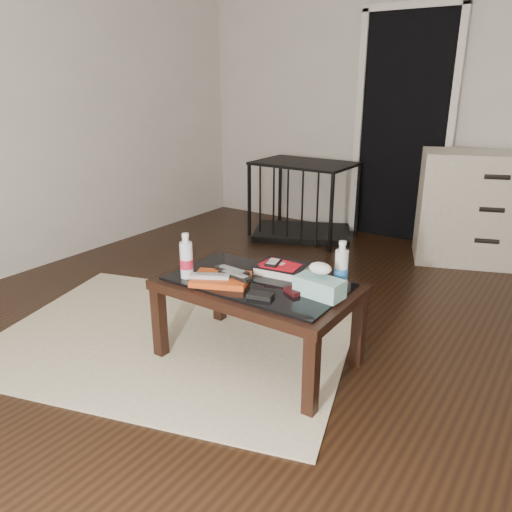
% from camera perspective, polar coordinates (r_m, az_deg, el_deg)
% --- Properties ---
extents(ground, '(5.00, 5.00, 0.00)m').
position_cam_1_polar(ground, '(2.76, 5.83, -11.91)').
color(ground, black).
rests_on(ground, ground).
extents(room_shell, '(5.00, 5.00, 5.00)m').
position_cam_1_polar(room_shell, '(2.36, 7.29, 23.91)').
color(room_shell, silver).
rests_on(room_shell, ground).
extents(doorway, '(0.90, 0.08, 2.07)m').
position_cam_1_polar(doorway, '(4.81, 16.50, 13.86)').
color(doorway, black).
rests_on(doorway, ground).
extents(coffee_table, '(1.00, 0.60, 0.46)m').
position_cam_1_polar(coffee_table, '(2.58, 0.17, -4.16)').
color(coffee_table, black).
rests_on(coffee_table, ground).
extents(rug, '(2.34, 2.00, 0.01)m').
position_cam_1_polar(rug, '(3.00, -9.50, -9.17)').
color(rug, beige).
rests_on(rug, ground).
extents(dresser, '(1.30, 0.88, 0.90)m').
position_cam_1_polar(dresser, '(4.47, 25.82, 4.85)').
color(dresser, beige).
rests_on(dresser, ground).
extents(pet_crate, '(1.07, 0.92, 0.71)m').
position_cam_1_polar(pet_crate, '(4.81, 5.37, 4.96)').
color(pet_crate, black).
rests_on(pet_crate, ground).
extents(magazines, '(0.34, 0.30, 0.03)m').
position_cam_1_polar(magazines, '(2.54, -4.04, -2.66)').
color(magazines, '#C14212').
rests_on(magazines, coffee_table).
extents(remote_silver, '(0.20, 0.14, 0.02)m').
position_cam_1_polar(remote_silver, '(2.52, -5.31, -2.27)').
color(remote_silver, '#A9AAAE').
rests_on(remote_silver, magazines).
extents(remote_black_front, '(0.21, 0.08, 0.02)m').
position_cam_1_polar(remote_black_front, '(2.52, -2.39, -2.20)').
color(remote_black_front, black).
rests_on(remote_black_front, magazines).
extents(remote_black_back, '(0.20, 0.07, 0.02)m').
position_cam_1_polar(remote_black_back, '(2.58, -2.76, -1.65)').
color(remote_black_back, black).
rests_on(remote_black_back, magazines).
extents(textbook, '(0.27, 0.23, 0.05)m').
position_cam_1_polar(textbook, '(2.65, 2.95, -1.45)').
color(textbook, black).
rests_on(textbook, coffee_table).
extents(dvd_mailers, '(0.19, 0.14, 0.01)m').
position_cam_1_polar(dvd_mailers, '(2.64, 2.73, -0.92)').
color(dvd_mailers, red).
rests_on(dvd_mailers, textbook).
extents(ipod, '(0.09, 0.12, 0.02)m').
position_cam_1_polar(ipod, '(2.63, 1.97, -0.74)').
color(ipod, black).
rests_on(ipod, dvd_mailers).
extents(flip_phone, '(0.10, 0.08, 0.02)m').
position_cam_1_polar(flip_phone, '(2.41, 4.18, -4.06)').
color(flip_phone, black).
rests_on(flip_phone, coffee_table).
extents(wallet, '(0.13, 0.10, 0.02)m').
position_cam_1_polar(wallet, '(2.36, 0.51, -4.53)').
color(wallet, black).
rests_on(wallet, coffee_table).
extents(water_bottle_left, '(0.08, 0.08, 0.24)m').
position_cam_1_polar(water_bottle_left, '(2.58, -7.98, 0.05)').
color(water_bottle_left, white).
rests_on(water_bottle_left, coffee_table).
extents(water_bottle_right, '(0.07, 0.07, 0.24)m').
position_cam_1_polar(water_bottle_right, '(2.47, 9.73, -0.96)').
color(water_bottle_right, silver).
rests_on(water_bottle_right, coffee_table).
extents(tissue_box, '(0.24, 0.14, 0.09)m').
position_cam_1_polar(tissue_box, '(2.38, 7.25, -3.54)').
color(tissue_box, teal).
rests_on(tissue_box, coffee_table).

